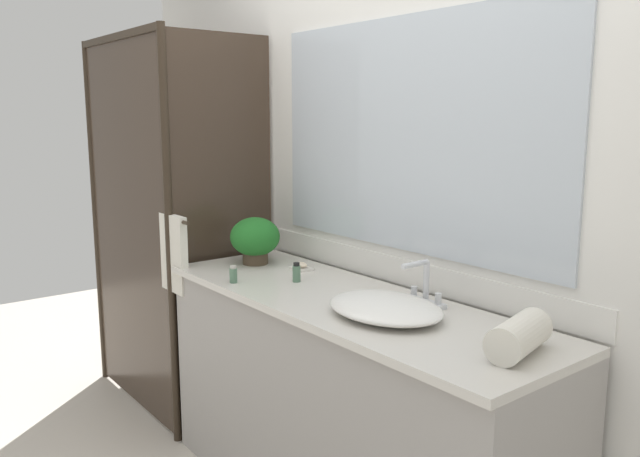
{
  "coord_description": "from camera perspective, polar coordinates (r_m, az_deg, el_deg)",
  "views": [
    {
      "loc": [
        1.8,
        -1.53,
        1.59
      ],
      "look_at": [
        -0.15,
        0.0,
        1.15
      ],
      "focal_mm": 35.83,
      "sensor_mm": 36.0,
      "label": 1
    }
  ],
  "objects": [
    {
      "name": "wall_back_with_mirror",
      "position": [
        2.61,
        8.01,
        3.72
      ],
      "size": [
        4.4,
        0.06,
        2.6
      ],
      "color": "silver",
      "rests_on": "ground_plane"
    },
    {
      "name": "potted_plant",
      "position": [
        3.0,
        -5.82,
        -0.87
      ],
      "size": [
        0.23,
        0.23,
        0.22
      ],
      "color": "#473828",
      "rests_on": "vanity_cabinet"
    },
    {
      "name": "vanity_cabinet",
      "position": [
        2.63,
        2.27,
        -15.64
      ],
      "size": [
        1.8,
        0.58,
        0.9
      ],
      "color": "#9E9993",
      "rests_on": "ground_plane"
    },
    {
      "name": "sink_basin",
      "position": [
        2.25,
        5.84,
        -7.01
      ],
      "size": [
        0.45,
        0.34,
        0.06
      ],
      "primitive_type": "ellipsoid",
      "color": "white",
      "rests_on": "vanity_cabinet"
    },
    {
      "name": "amenity_bottle_lotion",
      "position": [
        2.68,
        -2.13,
        -3.97
      ],
      "size": [
        0.03,
        0.03,
        0.08
      ],
      "color": "#4C7056",
      "rests_on": "vanity_cabinet"
    },
    {
      "name": "shower_enclosure",
      "position": [
        3.4,
        -14.34,
        0.18
      ],
      "size": [
        1.2,
        0.59,
        2.0
      ],
      "color": "#2D2319",
      "rests_on": "ground_plane"
    },
    {
      "name": "amenity_bottle_conditioner",
      "position": [
        2.69,
        -7.75,
        -4.1
      ],
      "size": [
        0.03,
        0.03,
        0.07
      ],
      "color": "#4C7056",
      "rests_on": "vanity_cabinet"
    },
    {
      "name": "faucet",
      "position": [
        2.38,
        9.28,
        -5.46
      ],
      "size": [
        0.17,
        0.15,
        0.17
      ],
      "color": "silver",
      "rests_on": "vanity_cabinet"
    },
    {
      "name": "rolled_towel_near_edge",
      "position": [
        1.97,
        17.34,
        -9.16
      ],
      "size": [
        0.17,
        0.27,
        0.11
      ],
      "primitive_type": "cylinder",
      "rotation": [
        1.57,
        0.0,
        0.23
      ],
      "color": "silver",
      "rests_on": "vanity_cabinet"
    },
    {
      "name": "soap_dish",
      "position": [
        2.89,
        -1.68,
        -3.45
      ],
      "size": [
        0.1,
        0.07,
        0.04
      ],
      "color": "silver",
      "rests_on": "vanity_cabinet"
    }
  ]
}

